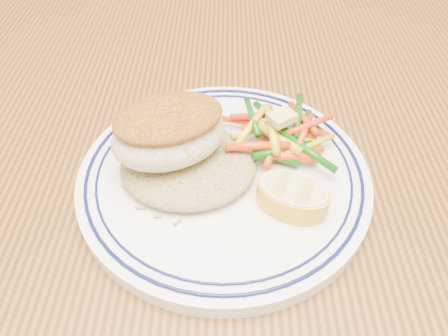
% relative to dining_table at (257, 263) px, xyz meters
% --- Properties ---
extents(dining_table, '(1.50, 0.90, 0.75)m').
position_rel_dining_table_xyz_m(dining_table, '(0.00, 0.00, 0.00)').
color(dining_table, '#4A2A0E').
rests_on(dining_table, ground).
extents(plate, '(0.26, 0.26, 0.02)m').
position_rel_dining_table_xyz_m(plate, '(-0.03, 0.02, 0.11)').
color(plate, white).
rests_on(plate, dining_table).
extents(rice_pilaf, '(0.12, 0.11, 0.02)m').
position_rel_dining_table_xyz_m(rice_pilaf, '(-0.07, 0.02, 0.12)').
color(rice_pilaf, olive).
rests_on(rice_pilaf, plate).
extents(fish_fillet, '(0.12, 0.10, 0.05)m').
position_rel_dining_table_xyz_m(fish_fillet, '(-0.08, 0.03, 0.15)').
color(fish_fillet, beige).
rests_on(fish_fillet, rice_pilaf).
extents(vegetable_pile, '(0.11, 0.10, 0.03)m').
position_rel_dining_table_xyz_m(vegetable_pile, '(0.02, 0.06, 0.13)').
color(vegetable_pile, '#0D4D09').
rests_on(vegetable_pile, plate).
extents(butter_pat, '(0.03, 0.03, 0.01)m').
position_rel_dining_table_xyz_m(butter_pat, '(0.02, 0.06, 0.14)').
color(butter_pat, '#D9CB6A').
rests_on(butter_pat, vegetable_pile).
extents(lemon_wedge, '(0.07, 0.07, 0.02)m').
position_rel_dining_table_xyz_m(lemon_wedge, '(0.02, -0.02, 0.12)').
color(lemon_wedge, yellow).
rests_on(lemon_wedge, plate).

